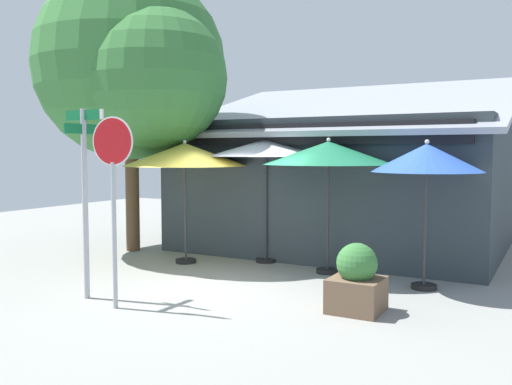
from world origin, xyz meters
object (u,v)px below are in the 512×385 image
Objects in this scene: stop_sign at (113,177)px; patio_umbrella_royal_blue_far_right at (427,159)px; shade_tree at (136,68)px; sidewalk_planter at (357,281)px; patio_umbrella_mustard_left at (185,155)px; patio_umbrella_forest_green_right at (328,154)px; street_sign_post at (85,185)px; patio_umbrella_ivory_center at (266,149)px.

stop_sign is 5.21m from patio_umbrella_royal_blue_far_right.
shade_tree is 6.45× the size of sidewalk_planter.
patio_umbrella_mustard_left is 2.55× the size of sidewalk_planter.
patio_umbrella_forest_green_right is 1.97m from patio_umbrella_royal_blue_far_right.
street_sign_post reaches higher than sidewalk_planter.
patio_umbrella_ivory_center reaches higher than patio_umbrella_royal_blue_far_right.
patio_umbrella_mustard_left is 3.08m from patio_umbrella_forest_green_right.
shade_tree reaches higher than patio_umbrella_royal_blue_far_right.
stop_sign is at bearing -53.58° from shade_tree.
patio_umbrella_royal_blue_far_right is 6.98m from shade_tree.
patio_umbrella_forest_green_right is 3.24m from sidewalk_planter.
sidewalk_planter is (2.92, -2.64, -1.98)m from patio_umbrella_ivory_center.
street_sign_post is 4.58m from patio_umbrella_forest_green_right.
shade_tree is (-1.70, 0.48, 1.99)m from patio_umbrella_mustard_left.
street_sign_post is at bearing -106.27° from patio_umbrella_ivory_center.
shade_tree is at bearing -172.38° from patio_umbrella_ivory_center.
stop_sign reaches higher than sidewalk_planter.
patio_umbrella_mustard_left reaches higher than sidewalk_planter.
patio_umbrella_royal_blue_far_right is at bearing -10.79° from patio_umbrella_forest_green_right.
street_sign_post is 5.72m from patio_umbrella_royal_blue_far_right.
street_sign_post reaches higher than patio_umbrella_ivory_center.
patio_umbrella_mustard_left is 2.66m from shade_tree.
street_sign_post is at bearing -161.39° from sidewalk_planter.
stop_sign is 1.10× the size of patio_umbrella_mustard_left.
patio_umbrella_mustard_left is at bearing -148.51° from patio_umbrella_ivory_center.
street_sign_post is 1.05× the size of stop_sign.
stop_sign reaches higher than patio_umbrella_ivory_center.
stop_sign is (0.81, -0.22, 0.16)m from street_sign_post.
sidewalk_planter is (6.08, -2.21, -3.84)m from shade_tree.
street_sign_post is 4.53m from sidewalk_planter.
patio_umbrella_mustard_left is 1.02× the size of patio_umbrella_royal_blue_far_right.
patio_umbrella_ivory_center reaches higher than sidewalk_planter.
stop_sign is 2.82× the size of sidewalk_planter.
patio_umbrella_ivory_center is 3.58m from patio_umbrella_royal_blue_far_right.
shade_tree is 7.53m from sidewalk_planter.
shade_tree is (-2.81, 3.81, 2.29)m from stop_sign.
street_sign_post reaches higher than patio_umbrella_mustard_left.
patio_umbrella_mustard_left is 4.97m from patio_umbrella_royal_blue_far_right.
patio_umbrella_ivory_center reaches higher than patio_umbrella_mustard_left.
sidewalk_planter is at bearing 25.91° from stop_sign.
street_sign_post is at bearing -145.02° from patio_umbrella_royal_blue_far_right.
patio_umbrella_forest_green_right is at bearing 9.76° from patio_umbrella_mustard_left.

